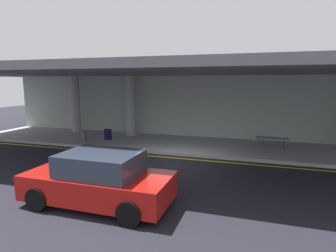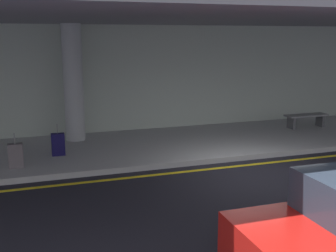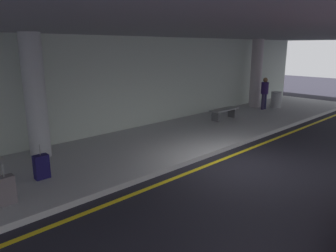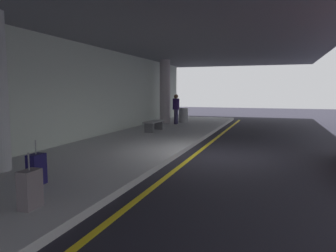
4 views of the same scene
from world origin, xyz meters
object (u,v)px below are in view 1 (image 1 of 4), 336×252
Objects in this scene: suitcase_upright_primary at (83,136)px; suitcase_upright_secondary at (108,134)px; support_column_far_left at (75,104)px; support_column_left_mid at (131,106)px; car_red at (99,180)px; bench_metal at (272,140)px.

suitcase_upright_primary is 1.00× the size of suitcase_upright_secondary.
suitcase_upright_secondary is (3.34, -1.69, -1.51)m from support_column_far_left.
suitcase_upright_primary is at bearing -133.73° from suitcase_upright_secondary.
suitcase_upright_primary is at bearing -125.00° from support_column_left_mid.
suitcase_upright_primary is (-1.75, -2.50, -1.51)m from support_column_left_mid.
car_red is 8.35m from suitcase_upright_secondary.
support_column_far_left is at bearing 142.72° from suitcase_upright_primary.
suitcase_upright_secondary is at bearing -65.84° from car_red.
car_red is at bearing -52.14° from suitcase_upright_secondary.
support_column_left_mid is 4.06× the size of suitcase_upright_secondary.
suitcase_upright_primary is 10.08m from bench_metal.
support_column_far_left is at bearing -55.20° from car_red.
support_column_far_left is at bearing 176.36° from bench_metal.
support_column_far_left is at bearing 180.00° from support_column_left_mid.
support_column_left_mid is 3.41m from suitcase_upright_primary.
suitcase_upright_secondary is 8.89m from bench_metal.
support_column_left_mid reaches higher than suitcase_upright_secondary.
suitcase_upright_secondary is (1.09, 0.81, 0.00)m from suitcase_upright_primary.
support_column_far_left is 4.06× the size of suitcase_upright_secondary.
support_column_left_mid is 9.71m from car_red.
support_column_far_left reaches higher than bench_metal.
car_red is 4.56× the size of suitcase_upright_secondary.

